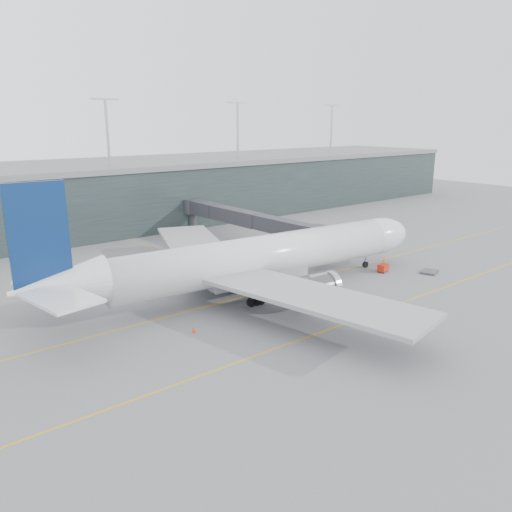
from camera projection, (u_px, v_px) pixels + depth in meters
ground at (214, 293)px, 74.27m from camera, size 320.00×320.00×0.00m
taxiline_a at (230, 300)px, 71.24m from camera, size 160.00×0.25×0.02m
taxiline_b at (309, 337)px, 59.15m from camera, size 160.00×0.25×0.02m
taxiline_lead_main at (177, 259)px, 92.37m from camera, size 0.25×60.00×0.02m
terminal at (75, 197)px, 116.08m from camera, size 240.00×36.00×29.00m
main_aircraft at (258, 258)px, 73.58m from camera, size 65.55×61.38×18.37m
jet_bridge at (232, 216)px, 105.01m from camera, size 5.06×47.75×7.28m
gse_cart at (383, 268)px, 84.31m from camera, size 2.22×1.67×1.35m
baggage_dolly at (429, 272)px, 83.99m from camera, size 3.63×3.25×0.30m
uld_a at (151, 276)px, 79.33m from camera, size 2.30×2.07×1.74m
uld_b at (158, 272)px, 80.86m from camera, size 2.35×1.98×1.96m
uld_c at (171, 271)px, 81.73m from camera, size 2.25×1.93×1.82m
cone_nose at (384, 259)px, 90.81m from camera, size 0.42×0.42×0.67m
cone_wing_stbd at (354, 321)px, 62.87m from camera, size 0.46×0.46×0.74m
cone_wing_port at (219, 268)px, 85.61m from camera, size 0.42×0.42×0.67m
cone_tail at (193, 330)px, 60.12m from camera, size 0.49×0.49×0.78m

